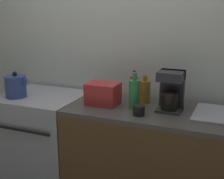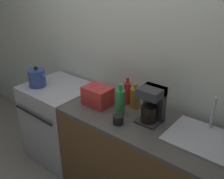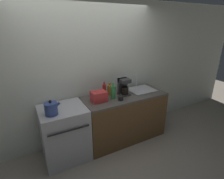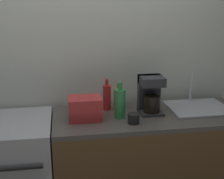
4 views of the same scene
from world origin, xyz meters
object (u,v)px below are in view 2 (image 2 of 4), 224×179
toaster (98,96)px  bottle_amber (135,98)px  stove (61,121)px  kettle (37,78)px  cup_black (118,120)px  coffee_maker (152,104)px  bottle_red (127,93)px  bottle_green (120,102)px

toaster → bottle_amber: (0.30, 0.18, 0.01)m
stove → kettle: size_ratio=3.96×
cup_black → toaster: bearing=158.3°
bottle_amber → cup_black: bearing=-80.7°
kettle → bottle_amber: bearing=14.1°
coffee_maker → bottle_red: size_ratio=1.18×
bottle_red → cup_black: bottle_red is taller
toaster → kettle: bearing=-172.8°
stove → bottle_amber: bearing=9.1°
stove → bottle_amber: size_ratio=3.93×
bottle_green → bottle_amber: (0.03, 0.19, -0.02)m
kettle → toaster: size_ratio=0.91×
stove → bottle_red: bearing=11.5°
stove → bottle_green: bearing=-2.4°
stove → toaster: bearing=-2.5°
toaster → coffee_maker: (0.54, 0.07, 0.07)m
bottle_green → bottle_red: (-0.07, 0.20, -0.01)m
bottle_green → stove: bearing=177.6°
stove → cup_black: 1.11m
bottle_amber → coffee_maker: bearing=-24.7°
cup_black → bottle_red: bearing=114.7°
bottle_green → cup_black: size_ratio=3.26×
stove → toaster: size_ratio=3.60×
coffee_maker → cup_black: size_ratio=3.50×
toaster → bottle_amber: bearing=30.1°
kettle → bottle_amber: size_ratio=0.99×
coffee_maker → bottle_amber: size_ratio=1.33×
coffee_maker → bottle_green: size_ratio=1.08×
stove → bottle_green: bottle_green is taller
kettle → cup_black: kettle is taller
stove → coffee_maker: bearing=1.9°
bottle_red → cup_black: 0.38m
kettle → coffee_maker: 1.35m
kettle → toaster: bearing=7.2°
toaster → bottle_red: (0.20, 0.19, 0.02)m
toaster → coffee_maker: bearing=7.0°
toaster → cup_black: bearing=-21.7°
bottle_green → cup_black: bottle_green is taller
bottle_red → bottle_amber: (0.10, -0.02, -0.01)m
coffee_maker → bottle_red: coffee_maker is taller
kettle → cup_black: 1.16m
toaster → coffee_maker: coffee_maker is taller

